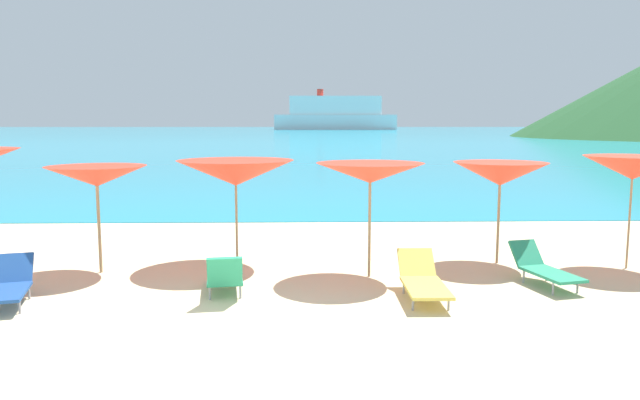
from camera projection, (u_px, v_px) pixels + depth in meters
ground_plane at (264, 225)px, 17.29m from camera, size 50.00×100.00×0.30m
ocean_water at (302, 130)px, 234.92m from camera, size 650.00×440.00×0.02m
umbrella_3 at (97, 176)px, 10.98m from camera, size 1.95×1.95×2.02m
umbrella_4 at (236, 173)px, 11.61m from camera, size 2.54×2.54×2.09m
umbrella_5 at (370, 173)px, 10.67m from camera, size 2.17×2.17×2.10m
umbrella_6 at (500, 174)px, 11.75m from camera, size 2.05×2.05×2.04m
umbrella_7 at (633, 168)px, 11.30m from camera, size 1.90×1.90×2.19m
lounge_chair_2 at (423, 280)px, 9.55m from camera, size 0.65×1.73×0.65m
lounge_chair_3 at (9, 285)px, 9.21m from camera, size 0.91×1.53×0.68m
lounge_chair_5 at (544, 268)px, 10.31m from camera, size 0.89×1.61×0.67m
lounge_chair_6 at (225, 275)px, 9.69m from camera, size 0.76×1.53×0.78m
cruise_ship at (335, 115)px, 259.69m from camera, size 53.48×8.76×17.61m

